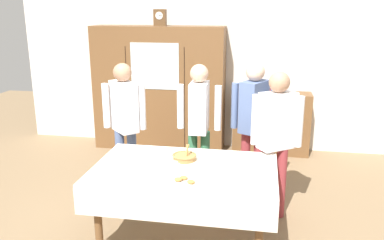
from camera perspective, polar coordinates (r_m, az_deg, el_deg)
The scene contains 21 objects.
ground_plane at distance 4.32m, azimuth -0.48°, elevation -14.85°, with size 12.00×12.00×0.00m, color #846B4C.
back_wall at distance 6.39m, azimuth 3.87°, elevation 8.14°, with size 6.40×0.10×2.70m, color silver.
dining_table at distance 3.81m, azimuth -1.15°, elevation -8.21°, with size 1.71×1.09×0.74m.
wall_cabinet at distance 6.33m, azimuth -4.64°, elevation 4.41°, with size 2.02×0.46×1.91m.
mantel_clock at distance 6.20m, azimuth -4.51°, elevation 14.16°, with size 0.18×0.11×0.24m.
bookshelf_low at distance 6.30m, azimuth 11.04°, elevation -0.41°, with size 1.15×0.35×0.94m.
book_stack at distance 6.18m, azimuth 11.29°, elevation 4.26°, with size 0.18×0.22×0.11m.
tea_cup_far_right at distance 3.98m, azimuth 5.97°, elevation -5.34°, with size 0.13×0.13×0.06m.
tea_cup_far_left at distance 3.57m, azimuth 3.50°, elevation -7.86°, with size 0.13×0.13×0.06m.
tea_cup_center at distance 3.43m, azimuth 9.21°, elevation -9.07°, with size 0.13×0.13×0.06m.
tea_cup_front_edge at distance 3.92m, azimuth 9.50°, elevation -5.86°, with size 0.13×0.13×0.06m.
tea_cup_mid_left at distance 3.63m, azimuth -6.98°, elevation -7.50°, with size 0.13×0.13×0.06m.
tea_cup_near_right at distance 3.78m, azimuth -2.56°, elevation -6.43°, with size 0.13×0.13×0.06m.
bread_basket at distance 3.97m, azimuth -1.06°, elevation -5.18°, with size 0.24×0.24×0.16m.
pastry_plate at distance 3.48m, azimuth -1.06°, elevation -8.74°, with size 0.28×0.28×0.05m.
spoon_near_left at distance 3.78m, azimuth -8.10°, elevation -6.99°, with size 0.12×0.02×0.01m.
spoon_front_edge at distance 3.95m, azimuth -6.11°, elevation -5.90°, with size 0.12×0.02×0.01m.
person_behind_table_right at distance 4.74m, azimuth 8.62°, elevation 0.51°, with size 0.52×0.41×1.59m.
person_by_cabinet at distance 4.72m, azimuth 1.00°, elevation 0.40°, with size 0.52×0.37×1.57m.
person_beside_shelf at distance 4.80m, azimuth -9.47°, elevation 0.51°, with size 0.52×0.40×1.57m.
person_behind_table_left at distance 4.25m, azimuth 11.77°, elevation -1.63°, with size 0.52×0.37×1.57m.
Camera 1 is at (0.68, -3.65, 2.21)m, focal length 37.97 mm.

